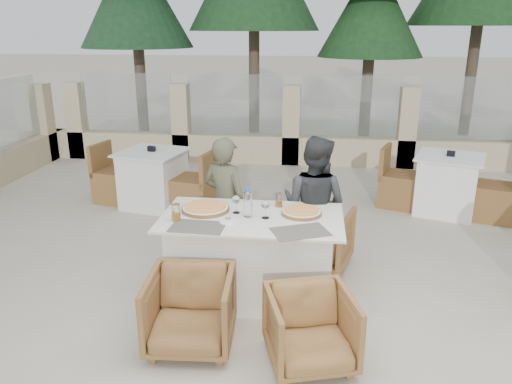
# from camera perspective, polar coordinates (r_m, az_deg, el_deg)

# --- Properties ---
(ground) EXTENTS (80.00, 80.00, 0.00)m
(ground) POSITION_cam_1_polar(r_m,az_deg,el_deg) (4.65, 0.59, -12.13)
(ground) COLOR #BBB3A0
(ground) RESTS_ON ground
(sand_patch) EXTENTS (30.00, 16.00, 0.01)m
(sand_patch) POSITION_cam_1_polar(r_m,az_deg,el_deg) (18.14, 5.59, 10.83)
(sand_patch) COLOR beige
(sand_patch) RESTS_ON ground
(perimeter_wall_far) EXTENTS (10.00, 0.34, 1.60)m
(perimeter_wall_far) POSITION_cam_1_polar(r_m,az_deg,el_deg) (8.93, 4.06, 8.27)
(perimeter_wall_far) COLOR beige
(perimeter_wall_far) RESTS_ON ground
(pine_far_left) EXTENTS (2.42, 2.42, 5.50)m
(pine_far_left) POSITION_cam_1_polar(r_m,az_deg,el_deg) (11.67, -13.61, 19.82)
(pine_far_left) COLOR #1C4324
(pine_far_left) RESTS_ON ground
(pine_centre) EXTENTS (2.20, 2.20, 5.00)m
(pine_centre) POSITION_cam_1_polar(r_m,az_deg,el_deg) (11.23, 13.06, 18.65)
(pine_centre) COLOR #1E461F
(pine_centre) RESTS_ON ground
(dining_table) EXTENTS (1.60, 0.90, 0.77)m
(dining_table) POSITION_cam_1_polar(r_m,az_deg,el_deg) (4.54, -0.46, -7.37)
(dining_table) COLOR silver
(dining_table) RESTS_ON ground
(placemat_near_left) EXTENTS (0.46, 0.32, 0.00)m
(placemat_near_left) POSITION_cam_1_polar(r_m,az_deg,el_deg) (4.20, -6.70, -3.97)
(placemat_near_left) COLOR #5F5951
(placemat_near_left) RESTS_ON dining_table
(placemat_near_right) EXTENTS (0.53, 0.45, 0.00)m
(placemat_near_right) POSITION_cam_1_polar(r_m,az_deg,el_deg) (4.09, 5.08, -4.54)
(placemat_near_right) COLOR #5E5850
(placemat_near_right) RESTS_ON dining_table
(pizza_left) EXTENTS (0.45, 0.45, 0.06)m
(pizza_left) POSITION_cam_1_polar(r_m,az_deg,el_deg) (4.55, -5.80, -1.78)
(pizza_left) COLOR orange
(pizza_left) RESTS_ON dining_table
(pizza_right) EXTENTS (0.47, 0.47, 0.05)m
(pizza_right) POSITION_cam_1_polar(r_m,az_deg,el_deg) (4.46, 5.22, -2.27)
(pizza_right) COLOR #CA631B
(pizza_right) RESTS_ON dining_table
(water_bottle) EXTENTS (0.10, 0.10, 0.27)m
(water_bottle) POSITION_cam_1_polar(r_m,az_deg,el_deg) (4.35, -0.94, -1.17)
(water_bottle) COLOR #BCE0F7
(water_bottle) RESTS_ON dining_table
(wine_glass_centre) EXTENTS (0.09, 0.09, 0.18)m
(wine_glass_centre) POSITION_cam_1_polar(r_m,az_deg,el_deg) (4.45, -2.27, -1.30)
(wine_glass_centre) COLOR silver
(wine_glass_centre) RESTS_ON dining_table
(wine_glass_near) EXTENTS (0.09, 0.09, 0.18)m
(wine_glass_near) POSITION_cam_1_polar(r_m,az_deg,el_deg) (4.33, 1.08, -1.87)
(wine_glass_near) COLOR white
(wine_glass_near) RESTS_ON dining_table
(beer_glass_left) EXTENTS (0.08, 0.08, 0.15)m
(beer_glass_left) POSITION_cam_1_polar(r_m,az_deg,el_deg) (4.33, -9.14, -2.33)
(beer_glass_left) COLOR orange
(beer_glass_left) RESTS_ON dining_table
(beer_glass_right) EXTENTS (0.07, 0.07, 0.13)m
(beer_glass_right) POSITION_cam_1_polar(r_m,az_deg,el_deg) (4.62, 2.65, -0.91)
(beer_glass_right) COLOR #C0731B
(beer_glass_right) RESTS_ON dining_table
(olive_dish) EXTENTS (0.13, 0.13, 0.04)m
(olive_dish) POSITION_cam_1_polar(r_m,az_deg,el_deg) (4.27, -3.21, -3.21)
(olive_dish) COLOR white
(olive_dish) RESTS_ON dining_table
(armchair_far_left) EXTENTS (0.83, 0.84, 0.60)m
(armchair_far_left) POSITION_cam_1_polar(r_m,az_deg,el_deg) (5.06, -2.66, -5.67)
(armchair_far_left) COLOR brown
(armchair_far_left) RESTS_ON ground
(armchair_far_right) EXTENTS (0.82, 0.84, 0.62)m
(armchair_far_right) POSITION_cam_1_polar(r_m,az_deg,el_deg) (5.14, 6.89, -5.28)
(armchair_far_right) COLOR olive
(armchair_far_right) RESTS_ON ground
(armchair_near_left) EXTENTS (0.68, 0.70, 0.60)m
(armchair_near_left) POSITION_cam_1_polar(r_m,az_deg,el_deg) (3.94, -7.51, -13.31)
(armchair_near_left) COLOR brown
(armchair_near_left) RESTS_ON ground
(armchair_near_right) EXTENTS (0.75, 0.76, 0.56)m
(armchair_near_right) POSITION_cam_1_polar(r_m,az_deg,el_deg) (3.76, 6.26, -15.32)
(armchair_near_right) COLOR olive
(armchair_near_right) RESTS_ON ground
(diner_left) EXTENTS (0.58, 0.50, 1.35)m
(diner_left) POSITION_cam_1_polar(r_m,az_deg,el_deg) (5.00, -3.50, -1.30)
(diner_left) COLOR #4E4E39
(diner_left) RESTS_ON ground
(diner_right) EXTENTS (0.83, 0.76, 1.39)m
(diner_right) POSITION_cam_1_polar(r_m,az_deg,el_deg) (4.92, 6.64, -1.52)
(diner_right) COLOR #333538
(diner_right) RESTS_ON ground
(bg_table_a) EXTENTS (1.77, 1.14, 0.77)m
(bg_table_a) POSITION_cam_1_polar(r_m,az_deg,el_deg) (6.95, -11.63, 1.49)
(bg_table_a) COLOR silver
(bg_table_a) RESTS_ON ground
(bg_table_b) EXTENTS (1.82, 1.31, 0.77)m
(bg_table_b) POSITION_cam_1_polar(r_m,az_deg,el_deg) (7.02, 21.00, 0.80)
(bg_table_b) COLOR white
(bg_table_b) RESTS_ON ground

